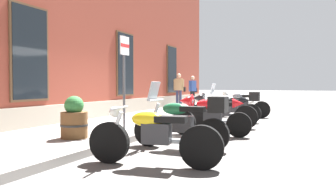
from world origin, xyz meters
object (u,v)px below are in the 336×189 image
at_px(pedestrian_tan_coat, 179,88).
at_px(barrel_planter, 74,120).
at_px(motorcycle_black_sport, 218,109).
at_px(motorcycle_green_touring, 185,121).
at_px(motorcycle_grey_naked, 241,105).
at_px(motorcycle_yellow_naked, 152,136).
at_px(motorcycle_silver_touring, 233,106).
at_px(parking_sign, 124,69).
at_px(pedestrian_blue_top, 193,89).
at_px(motorcycle_red_sport, 208,113).

relative_size(pedestrian_tan_coat, barrel_planter, 1.93).
bearing_deg(motorcycle_black_sport, pedestrian_tan_coat, 32.36).
distance_m(motorcycle_green_touring, motorcycle_black_sport, 3.33).
bearing_deg(motorcycle_black_sport, motorcycle_grey_naked, -0.59).
height_order(motorcycle_yellow_naked, motorcycle_green_touring, motorcycle_green_touring).
bearing_deg(motorcycle_silver_touring, parking_sign, 157.93).
bearing_deg(motorcycle_grey_naked, pedestrian_tan_coat, 56.05).
xyz_separation_m(motorcycle_yellow_naked, motorcycle_silver_touring, (6.23, 0.11, 0.08)).
bearing_deg(motorcycle_silver_touring, pedestrian_blue_top, 32.85).
bearing_deg(motorcycle_grey_naked, barrel_planter, 163.59).
xyz_separation_m(motorcycle_green_touring, pedestrian_tan_coat, (9.03, 3.83, 0.56)).
height_order(motorcycle_green_touring, motorcycle_grey_naked, motorcycle_green_touring).
relative_size(motorcycle_red_sport, motorcycle_black_sport, 0.93).
bearing_deg(pedestrian_tan_coat, motorcycle_black_sport, -147.64).
height_order(motorcycle_silver_touring, motorcycle_grey_naked, motorcycle_silver_touring).
xyz_separation_m(motorcycle_yellow_naked, motorcycle_grey_naked, (7.96, 0.19, 0.02)).
height_order(motorcycle_yellow_naked, motorcycle_silver_touring, motorcycle_silver_touring).
xyz_separation_m(pedestrian_blue_top, parking_sign, (-9.33, -1.62, 0.60)).
bearing_deg(motorcycle_red_sport, motorcycle_black_sport, 5.62).
height_order(motorcycle_grey_naked, pedestrian_blue_top, pedestrian_blue_top).
height_order(motorcycle_green_touring, motorcycle_red_sport, motorcycle_green_touring).
distance_m(motorcycle_black_sport, motorcycle_grey_naked, 3.25).
bearing_deg(motorcycle_red_sport, motorcycle_grey_naked, 1.44).
height_order(motorcycle_silver_touring, parking_sign, parking_sign).
bearing_deg(pedestrian_tan_coat, parking_sign, -166.39).
xyz_separation_m(motorcycle_yellow_naked, barrel_planter, (0.83, 2.29, 0.06)).
bearing_deg(motorcycle_grey_naked, pedestrian_blue_top, 43.52).
xyz_separation_m(motorcycle_red_sport, motorcycle_silver_touring, (3.10, 0.04, -0.02)).
bearing_deg(motorcycle_silver_touring, motorcycle_black_sport, 175.85).
distance_m(motorcycle_black_sport, pedestrian_tan_coat, 6.78).
distance_m(motorcycle_yellow_naked, barrel_planter, 2.43).
relative_size(pedestrian_tan_coat, pedestrian_blue_top, 1.07).
bearing_deg(pedestrian_tan_coat, motorcycle_yellow_naked, -159.77).
distance_m(motorcycle_red_sport, motorcycle_black_sport, 1.59).
xyz_separation_m(motorcycle_silver_touring, pedestrian_tan_coat, (4.18, 3.73, 0.57)).
height_order(motorcycle_green_touring, parking_sign, parking_sign).
distance_m(motorcycle_grey_naked, barrel_planter, 7.43).
height_order(motorcycle_black_sport, parking_sign, parking_sign).
xyz_separation_m(motorcycle_red_sport, motorcycle_black_sport, (1.58, 0.16, -0.00)).
relative_size(motorcycle_red_sport, barrel_planter, 2.23).
bearing_deg(pedestrian_tan_coat, motorcycle_silver_touring, -138.32).
xyz_separation_m(motorcycle_black_sport, motorcycle_silver_touring, (1.52, -0.11, -0.01)).
relative_size(motorcycle_yellow_naked, motorcycle_grey_naked, 0.99).
bearing_deg(motorcycle_black_sport, pedestrian_blue_top, 25.72).
bearing_deg(motorcycle_yellow_naked, motorcycle_grey_naked, 1.35).
relative_size(motorcycle_grey_naked, pedestrian_tan_coat, 1.27).
distance_m(motorcycle_silver_touring, pedestrian_tan_coat, 5.63).
bearing_deg(motorcycle_green_touring, pedestrian_tan_coat, 23.01).
relative_size(motorcycle_black_sport, motorcycle_grey_naked, 0.97).
distance_m(motorcycle_grey_naked, parking_sign, 6.24).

